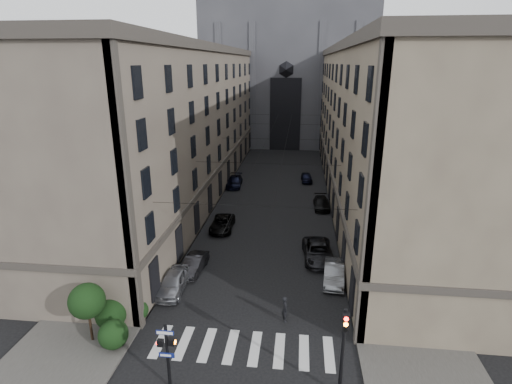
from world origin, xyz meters
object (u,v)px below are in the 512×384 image
(car_left_near, at_px, (173,282))
(car_right_midfar, at_px, (321,203))
(pedestrian_signal_left, at_px, (167,351))
(pedestrian, at_px, (285,309))
(car_left_midfar, at_px, (222,223))
(traffic_light_right, at_px, (343,343))
(car_left_far, at_px, (234,181))
(gothic_tower, at_px, (289,57))
(car_right_near, at_px, (334,273))
(car_right_midnear, at_px, (318,252))
(car_right_far, at_px, (307,178))
(car_left_midnear, at_px, (194,264))

(car_left_near, height_order, car_right_midfar, car_left_near)
(pedestrian_signal_left, relative_size, pedestrian, 2.17)
(car_right_midfar, bearing_deg, pedestrian_signal_left, -109.61)
(pedestrian_signal_left, distance_m, car_left_midfar, 21.50)
(traffic_light_right, bearing_deg, pedestrian_signal_left, -177.36)
(car_left_midfar, relative_size, car_left_far, 0.98)
(gothic_tower, relative_size, car_right_near, 12.90)
(pedestrian_signal_left, relative_size, car_right_midnear, 0.73)
(pedestrian, bearing_deg, gothic_tower, -10.41)
(car_left_midfar, distance_m, pedestrian, 16.56)
(car_left_near, distance_m, car_right_midnear, 12.94)
(car_right_midnear, bearing_deg, car_right_near, -76.72)
(car_right_near, bearing_deg, car_right_midfar, 95.69)
(car_right_midnear, xyz_separation_m, pedestrian, (-2.55, -9.23, 0.16))
(car_left_far, bearing_deg, traffic_light_right, -74.63)
(car_left_near, distance_m, car_right_near, 12.66)
(pedestrian_signal_left, distance_m, car_left_near, 9.75)
(car_left_far, relative_size, pedestrian, 2.67)
(car_left_far, distance_m, car_right_midnear, 23.73)
(gothic_tower, xyz_separation_m, car_right_midnear, (5.00, -57.72, -17.03))
(pedestrian_signal_left, relative_size, car_right_near, 0.89)
(car_left_far, xyz_separation_m, car_right_midfar, (11.87, -7.73, -0.07))
(pedestrian_signal_left, xyz_separation_m, car_left_near, (-2.69, 9.25, -1.55))
(gothic_tower, relative_size, car_right_far, 15.26)
(car_right_far, bearing_deg, car_right_near, -89.25)
(gothic_tower, bearing_deg, car_left_near, -95.52)
(car_left_midnear, height_order, pedestrian, pedestrian)
(car_left_midnear, distance_m, car_right_midfar, 20.12)
(car_left_midfar, bearing_deg, traffic_light_right, -65.17)
(car_left_far, relative_size, car_right_midfar, 1.11)
(car_right_midfar, bearing_deg, car_left_near, -123.09)
(car_left_near, bearing_deg, traffic_light_right, -37.54)
(gothic_tower, height_order, car_right_midfar, gothic_tower)
(car_left_near, relative_size, car_left_far, 0.92)
(car_left_far, height_order, car_right_near, car_right_near)
(car_left_far, xyz_separation_m, car_right_near, (12.12, -24.69, 0.03))
(car_right_near, xyz_separation_m, pedestrian, (-3.69, -5.58, 0.18))
(car_left_midnear, height_order, car_right_far, car_left_midnear)
(gothic_tower, distance_m, car_left_far, 40.91)
(pedestrian_signal_left, xyz_separation_m, car_left_midfar, (-1.25, 21.40, -1.65))
(car_left_far, height_order, car_right_far, car_left_far)
(car_left_near, bearing_deg, gothic_tower, 83.75)
(car_left_midnear, xyz_separation_m, car_right_midfar, (11.31, 16.64, -0.03))
(car_left_midnear, bearing_deg, car_left_midfar, 90.68)
(pedestrian_signal_left, xyz_separation_m, car_left_far, (-2.47, 36.77, -1.61))
(car_right_far, bearing_deg, gothic_tower, 93.99)
(car_left_midfar, bearing_deg, car_right_near, -42.00)
(car_left_far, bearing_deg, car_left_midfar, -87.77)
(gothic_tower, distance_m, pedestrian_signal_left, 75.15)
(car_left_far, bearing_deg, car_right_midnear, -64.74)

